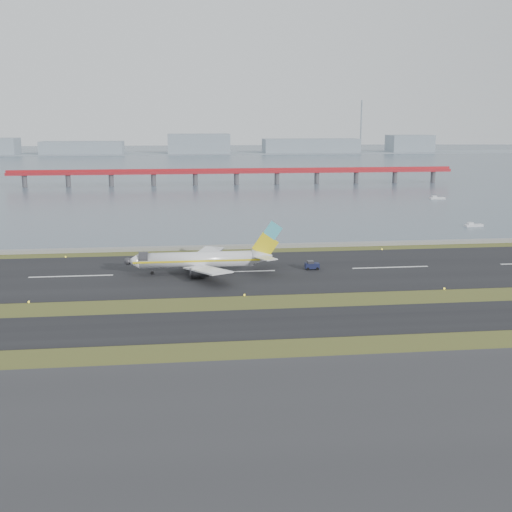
# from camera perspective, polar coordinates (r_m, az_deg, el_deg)

# --- Properties ---
(ground) EXTENTS (1000.00, 1000.00, 0.00)m
(ground) POSITION_cam_1_polar(r_m,az_deg,el_deg) (131.27, -0.70, -4.45)
(ground) COLOR #3B491A
(ground) RESTS_ON ground
(apron_strip) EXTENTS (1000.00, 50.00, 0.10)m
(apron_strip) POSITION_cam_1_polar(r_m,az_deg,el_deg) (80.51, 3.65, -15.47)
(apron_strip) COLOR #2C2C2E
(apron_strip) RESTS_ON ground
(taxiway_strip) EXTENTS (1000.00, 18.00, 0.10)m
(taxiway_strip) POSITION_cam_1_polar(r_m,az_deg,el_deg) (119.86, -0.08, -6.04)
(taxiway_strip) COLOR black
(taxiway_strip) RESTS_ON ground
(runway_strip) EXTENTS (1000.00, 45.00, 0.10)m
(runway_strip) POSITION_cam_1_polar(r_m,az_deg,el_deg) (160.12, -1.85, -1.42)
(runway_strip) COLOR black
(runway_strip) RESTS_ON ground
(seawall) EXTENTS (1000.00, 2.50, 1.00)m
(seawall) POSITION_cam_1_polar(r_m,az_deg,el_deg) (189.26, -2.65, 0.81)
(seawall) COLOR gray
(seawall) RESTS_ON ground
(bay_water) EXTENTS (1400.00, 800.00, 1.30)m
(bay_water) POSITION_cam_1_polar(r_m,az_deg,el_deg) (586.53, -5.57, 8.29)
(bay_water) COLOR #4C5C6D
(bay_water) RESTS_ON ground
(red_pier) EXTENTS (260.00, 5.00, 10.20)m
(red_pier) POSITION_cam_1_polar(r_m,az_deg,el_deg) (377.86, -1.76, 7.44)
(red_pier) COLOR #AA1D24
(red_pier) RESTS_ON ground
(far_shoreline) EXTENTS (1400.00, 80.00, 60.50)m
(far_shoreline) POSITION_cam_1_polar(r_m,az_deg,el_deg) (746.33, -4.82, 9.55)
(far_shoreline) COLOR gray
(far_shoreline) RESTS_ON ground
(airliner) EXTENTS (38.52, 32.89, 12.80)m
(airliner) POSITION_cam_1_polar(r_m,az_deg,el_deg) (158.63, -4.73, -0.32)
(airliner) COLOR white
(airliner) RESTS_ON ground
(pushback_tug) EXTENTS (3.61, 2.20, 2.28)m
(pushback_tug) POSITION_cam_1_polar(r_m,az_deg,el_deg) (163.02, 4.98, -0.83)
(pushback_tug) COLOR #141837
(pushback_tug) RESTS_ON ground
(workboat_near) EXTENTS (7.01, 3.06, 1.65)m
(workboat_near) POSITION_cam_1_polar(r_m,az_deg,el_deg) (241.13, 18.74, 2.61)
(workboat_near) COLOR silver
(workboat_near) RESTS_ON ground
(workboat_far) EXTENTS (7.22, 2.31, 1.75)m
(workboat_far) POSITION_cam_1_polar(r_m,az_deg,el_deg) (320.69, 15.79, 4.98)
(workboat_far) COLOR silver
(workboat_far) RESTS_ON ground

